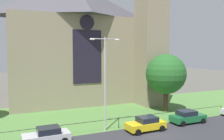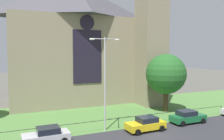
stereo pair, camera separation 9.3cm
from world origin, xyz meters
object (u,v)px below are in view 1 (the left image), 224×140
object	(u,v)px
parked_car_silver	(47,136)
parked_car_green	(188,117)
tree_right_near	(166,74)
parked_car_yellow	(146,124)
church_building	(82,41)
streetlamp_near	(105,73)

from	to	relation	value
parked_car_silver	parked_car_green	size ratio (longest dim) A/B	1.01
tree_right_near	parked_car_yellow	size ratio (longest dim) A/B	1.92
church_building	parked_car_yellow	bearing A→B (deg)	-85.37
church_building	parked_car_yellow	xyz separation A→B (m)	(1.49, -18.42, -9.53)
streetlamp_near	parked_car_green	xyz separation A→B (m)	(9.93, -1.39, -5.40)
church_building	parked_car_silver	size ratio (longest dim) A/B	6.14
tree_right_near	parked_car_yellow	world-z (taller)	tree_right_near
streetlamp_near	parked_car_silver	bearing A→B (deg)	-168.23
church_building	tree_right_near	xyz separation A→B (m)	(8.60, -12.17, -4.99)
tree_right_near	parked_car_silver	world-z (taller)	tree_right_near
church_building	streetlamp_near	size ratio (longest dim) A/B	2.62
church_building	tree_right_near	world-z (taller)	church_building
church_building	parked_car_yellow	size ratio (longest dim) A/B	6.12
parked_car_silver	parked_car_green	xyz separation A→B (m)	(16.21, -0.08, 0.00)
parked_car_silver	church_building	bearing A→B (deg)	-116.97
parked_car_green	streetlamp_near	bearing A→B (deg)	172.32
church_building	parked_car_yellow	distance (m)	20.79
streetlamp_near	parked_car_yellow	size ratio (longest dim) A/B	2.33
parked_car_yellow	parked_car_green	distance (m)	6.04
parked_car_yellow	parked_car_green	xyz separation A→B (m)	(6.02, 0.46, 0.00)
tree_right_near	parked_car_silver	size ratio (longest dim) A/B	1.93
tree_right_near	parked_car_green	distance (m)	7.44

